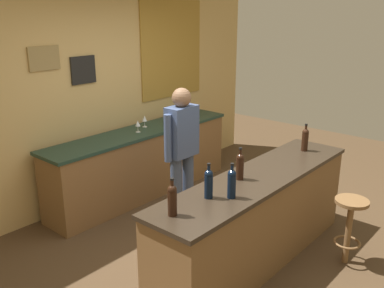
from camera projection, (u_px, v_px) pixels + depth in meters
ground_plane at (222, 247)px, 4.56m from camera, size 10.00×10.00×0.00m
back_wall at (99, 91)px, 5.42m from camera, size 6.00×0.09×2.80m
bar_counter at (256, 219)px, 4.17m from camera, size 2.63×0.60×0.92m
side_counter at (143, 162)px, 5.74m from camera, size 2.85×0.56×0.90m
bartender at (182, 149)px, 4.74m from camera, size 0.52×0.21×1.62m
bar_stool at (350, 220)px, 4.15m from camera, size 0.32×0.32×0.68m
wine_bottle_a at (172, 199)px, 3.23m from camera, size 0.07×0.07×0.31m
wine_bottle_b at (209, 183)px, 3.53m from camera, size 0.07×0.07×0.31m
wine_bottle_c at (232, 182)px, 3.53m from camera, size 0.07×0.07×0.31m
wine_bottle_d at (240, 165)px, 3.91m from camera, size 0.07×0.07×0.31m
wine_bottle_e at (305, 139)px, 4.70m from camera, size 0.07×0.07×0.31m
wine_glass_a at (138, 124)px, 5.48m from camera, size 0.07×0.07×0.16m
wine_glass_b at (144, 119)px, 5.72m from camera, size 0.07×0.07×0.16m
wine_glass_c at (166, 115)px, 5.91m from camera, size 0.07×0.07×0.16m
wine_glass_d at (180, 112)px, 6.10m from camera, size 0.07×0.07×0.16m
wine_glass_e at (197, 106)px, 6.45m from camera, size 0.07×0.07×0.16m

